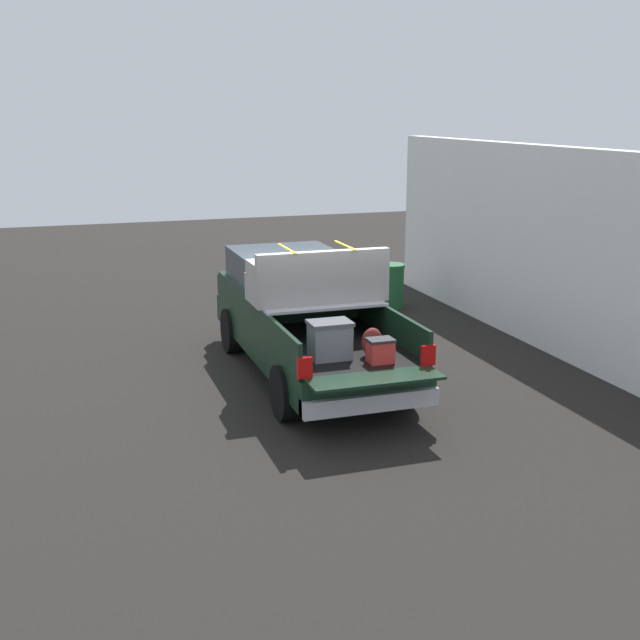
{
  "coord_description": "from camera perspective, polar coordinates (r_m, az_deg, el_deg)",
  "views": [
    {
      "loc": [
        -12.18,
        3.85,
        4.27
      ],
      "look_at": [
        -0.6,
        0.0,
        1.1
      ],
      "focal_mm": 45.63,
      "sensor_mm": 36.0,
      "label": 1
    }
  ],
  "objects": [
    {
      "name": "ground_plane",
      "position": [
        13.47,
        -0.81,
        -3.92
      ],
      "size": [
        40.0,
        40.0,
        0.0
      ],
      "primitive_type": "plane",
      "color": "black"
    },
    {
      "name": "pickup_truck",
      "position": [
        13.52,
        -1.28,
        0.41
      ],
      "size": [
        6.05,
        2.09,
        2.23
      ],
      "color": "black",
      "rests_on": "ground_plane"
    },
    {
      "name": "building_facade",
      "position": [
        15.22,
        15.99,
        4.76
      ],
      "size": [
        11.97,
        0.36,
        3.65
      ],
      "primitive_type": "cube",
      "color": "white",
      "rests_on": "ground_plane"
    },
    {
      "name": "trash_can",
      "position": [
        18.0,
        4.99,
        2.41
      ],
      "size": [
        0.6,
        0.6,
        0.98
      ],
      "color": "#1E592D",
      "rests_on": "ground_plane"
    }
  ]
}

